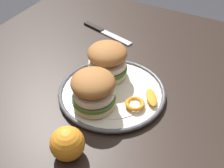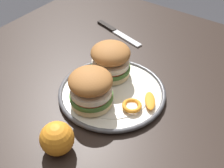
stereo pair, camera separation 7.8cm
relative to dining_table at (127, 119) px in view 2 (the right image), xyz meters
The scene contains 8 objects.
dining_table is the anchor object (origin of this frame).
dinner_plate 0.11m from the dining_table, 27.52° to the left, with size 0.30×0.30×0.02m.
sandwich_half_left 0.19m from the dining_table, 58.81° to the left, with size 0.13×0.13×0.10m.
sandwich_half_right 0.18m from the dining_table, 22.57° to the right, with size 0.14×0.14×0.10m.
orange_peel_curled 0.13m from the dining_table, 132.31° to the left, with size 0.06×0.06×0.01m.
orange_peel_strip_long 0.13m from the dining_table, behind, with size 0.06×0.07×0.01m.
whole_orange 0.28m from the dining_table, 82.69° to the left, with size 0.08×0.08×0.08m, color orange.
table_knife 0.36m from the dining_table, 48.96° to the right, with size 0.22×0.07×0.01m.
Camera 2 is at (-0.32, 0.52, 1.30)m, focal length 47.77 mm.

